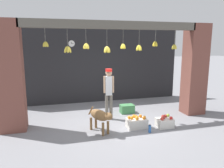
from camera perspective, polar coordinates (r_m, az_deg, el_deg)
ground_plane at (r=7.03m, az=0.90°, el=-10.26°), size 60.00×60.00×0.00m
shop_back_wall at (r=9.32m, az=-3.91°, el=4.92°), size 7.29×0.12×3.15m
shop_pillar_left at (r=6.76m, az=-25.04°, el=1.73°), size 0.70×0.60×3.15m
shop_pillar_right at (r=8.23m, az=20.79°, el=3.48°), size 0.70×0.60×3.15m
storefront_awning at (r=6.69m, az=0.62°, el=14.64°), size 5.39×0.29×0.95m
dog at (r=6.22m, az=-3.07°, el=-8.34°), size 0.61×1.01×0.72m
shopkeeper at (r=7.13m, az=-0.84°, el=-1.52°), size 0.34×0.29×1.69m
fruit_crate_oranges at (r=6.68m, az=6.47°, el=-9.98°), size 0.59×0.38×0.37m
fruit_crate_apples at (r=6.88m, az=13.58°, el=-9.68°), size 0.47×0.38×0.36m
produce_box_green at (r=8.01m, az=3.95°, el=-6.47°), size 0.49×0.34×0.30m
water_bottle at (r=6.41m, az=9.84°, el=-11.46°), size 0.08×0.08×0.24m
wall_clock at (r=9.05m, az=-10.52°, el=10.35°), size 0.27×0.03×0.27m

